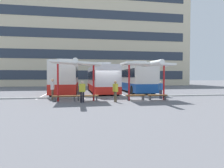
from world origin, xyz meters
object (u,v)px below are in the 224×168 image
(waiting_passenger_1, at_px, (115,90))
(coach_bus_2, at_px, (135,79))
(bench_1, at_px, (88,97))
(coach_bus_0, at_px, (66,78))
(bench_0, at_px, (64,97))
(waiting_passenger_3, at_px, (52,88))
(bench_2, at_px, (136,96))
(waiting_shelter_0, at_px, (76,64))
(bench_3, at_px, (157,96))
(waiting_passenger_0, at_px, (82,90))
(waiting_shelter_1, at_px, (148,65))
(coach_bus_1, at_px, (101,80))
(waiting_passenger_2, at_px, (161,89))

(waiting_passenger_1, bearing_deg, coach_bus_2, 65.31)
(bench_1, bearing_deg, coach_bus_0, 104.79)
(bench_0, xyz_separation_m, waiting_passenger_3, (-1.03, 1.05, 0.69))
(coach_bus_2, height_order, bench_1, coach_bus_2)
(waiting_passenger_3, bearing_deg, bench_2, -10.42)
(coach_bus_0, xyz_separation_m, waiting_shelter_0, (1.21, -8.32, 1.15))
(waiting_shelter_0, distance_m, waiting_passenger_3, 2.99)
(bench_3, xyz_separation_m, waiting_passenger_0, (-6.16, -0.59, 0.60))
(waiting_passenger_3, bearing_deg, waiting_passenger_0, -40.76)
(bench_0, height_order, waiting_shelter_1, waiting_shelter_1)
(coach_bus_1, xyz_separation_m, bench_0, (-3.73, -7.37, -1.26))
(bench_1, bearing_deg, bench_0, -176.98)
(waiting_passenger_0, relative_size, waiting_passenger_3, 0.92)
(bench_3, bearing_deg, coach_bus_1, 115.90)
(waiting_passenger_0, bearing_deg, bench_1, 68.47)
(waiting_shelter_0, bearing_deg, coach_bus_0, 98.26)
(coach_bus_1, distance_m, waiting_passenger_3, 7.94)
(bench_2, xyz_separation_m, waiting_passenger_1, (-1.87, -0.94, 0.59))
(bench_1, xyz_separation_m, waiting_passenger_0, (-0.44, -1.11, 0.59))
(bench_1, bearing_deg, waiting_passenger_3, 161.41)
(coach_bus_1, xyz_separation_m, bench_1, (-1.93, -7.27, -1.26))
(bench_3, distance_m, waiting_passenger_0, 6.21)
(coach_bus_0, bearing_deg, coach_bus_1, -10.01)
(waiting_shelter_0, height_order, bench_2, waiting_shelter_0)
(bench_0, bearing_deg, waiting_shelter_1, -5.04)
(coach_bus_1, distance_m, waiting_shelter_1, 8.55)
(coach_bus_2, height_order, waiting_passenger_3, coach_bus_2)
(waiting_shelter_0, bearing_deg, waiting_passenger_1, -16.92)
(waiting_shelter_1, bearing_deg, bench_0, 174.96)
(bench_3, relative_size, waiting_passenger_1, 0.99)
(bench_2, relative_size, waiting_passenger_2, 1.02)
(bench_1, xyz_separation_m, waiting_passenger_3, (-2.83, 0.95, 0.69))
(bench_1, relative_size, bench_3, 1.11)
(coach_bus_1, bearing_deg, waiting_passenger_2, -56.87)
(coach_bus_0, distance_m, coach_bus_2, 8.29)
(waiting_shelter_0, relative_size, bench_3, 2.72)
(coach_bus_2, bearing_deg, coach_bus_0, 178.30)
(waiting_passenger_2, bearing_deg, coach_bus_2, 91.82)
(coach_bus_0, relative_size, bench_3, 7.37)
(bench_0, xyz_separation_m, bench_3, (7.52, -0.43, -0.01))
(bench_3, xyz_separation_m, waiting_passenger_1, (-3.67, -0.71, 0.59))
(bench_3, height_order, waiting_passenger_0, waiting_passenger_0)
(waiting_passenger_0, height_order, waiting_passenger_3, waiting_passenger_3)
(waiting_shelter_0, xyz_separation_m, bench_3, (6.62, -0.19, -2.58))
(waiting_passenger_1, bearing_deg, bench_0, 163.58)
(bench_3, bearing_deg, bench_0, 176.76)
(waiting_shelter_1, height_order, bench_2, waiting_shelter_1)
(waiting_passenger_0, distance_m, waiting_passenger_3, 3.16)
(waiting_passenger_1, bearing_deg, waiting_passenger_2, 20.71)
(bench_0, relative_size, waiting_shelter_1, 0.43)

